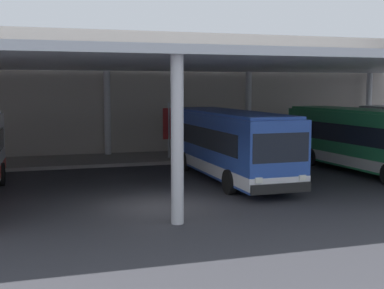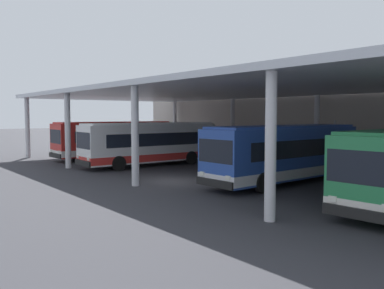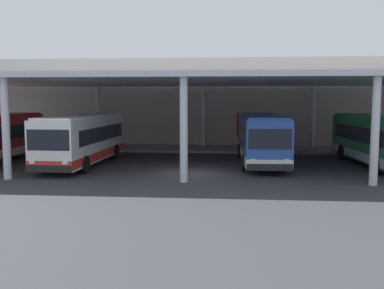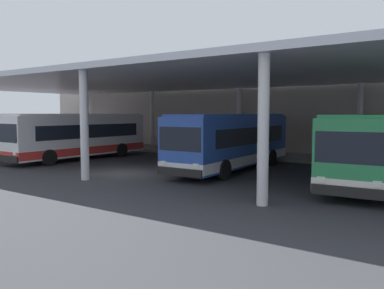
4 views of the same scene
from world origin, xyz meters
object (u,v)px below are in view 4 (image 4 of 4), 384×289
at_px(bus_nearest_bay, 30,133).
at_px(banner_sign, 262,130).
at_px(bus_middle_bay, 232,141).
at_px(bench_waiting, 120,140).
at_px(bus_second_bay, 79,136).
at_px(trash_bin, 138,141).
at_px(bus_far_bay, 368,148).

bearing_deg(bus_nearest_bay, banner_sign, 24.94).
distance_m(bus_middle_bay, bench_waiting, 17.86).
height_order(bus_nearest_bay, banner_sign, banner_sign).
xyz_separation_m(bus_second_bay, bus_middle_bay, (11.30, 1.51, 0.00)).
distance_m(bus_middle_bay, banner_sign, 6.65).
bearing_deg(banner_sign, bus_nearest_bay, -155.06).
bearing_deg(trash_bin, bus_far_bay, -20.13).
height_order(bus_second_bay, banner_sign, banner_sign).
xyz_separation_m(bench_waiting, banner_sign, (15.08, -0.88, 1.32)).
relative_size(bus_second_bay, bus_far_bay, 0.99).
bearing_deg(bench_waiting, bus_far_bay, -18.38).
xyz_separation_m(bus_second_bay, bus_far_bay, (18.46, 1.16, 0.00)).
xyz_separation_m(bus_middle_bay, trash_bin, (-13.79, 7.33, -0.98)).
bearing_deg(trash_bin, banner_sign, -3.56).
bearing_deg(bus_middle_bay, bus_far_bay, -2.84).
height_order(bus_second_bay, trash_bin, bus_second_bay).
bearing_deg(bus_far_bay, bus_second_bay, -176.42).
distance_m(bus_second_bay, banner_sign, 12.97).
bearing_deg(bus_middle_bay, banner_sign, 99.87).
height_order(bus_middle_bay, trash_bin, bus_middle_bay).
height_order(bench_waiting, trash_bin, trash_bin).
height_order(bus_nearest_bay, bus_middle_bay, same).
distance_m(bus_nearest_bay, bus_far_bay, 24.79).
relative_size(bus_middle_bay, bench_waiting, 5.88).
distance_m(bus_second_bay, bus_middle_bay, 11.40).
relative_size(bus_far_bay, trash_bin, 10.88).
xyz_separation_m(bus_middle_bay, banner_sign, (-1.14, 6.54, 0.32)).
bearing_deg(bus_nearest_bay, bus_middle_bay, 3.64).
distance_m(bus_nearest_bay, banner_sign, 18.17).
bearing_deg(bench_waiting, bus_nearest_bay, -99.28).
relative_size(bus_far_bay, bench_waiting, 5.92).
bearing_deg(banner_sign, bus_second_bay, -141.60).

